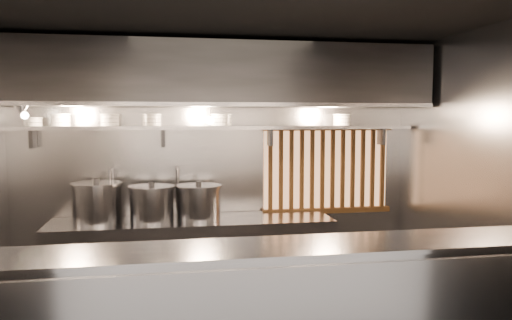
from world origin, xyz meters
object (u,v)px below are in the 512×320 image
object	(u,v)px
stock_pot_mid	(97,202)
pendant_bulb	(210,120)
heat_lamp	(22,109)
stock_pot_left	(152,203)
stock_pot_right	(199,202)

from	to	relation	value
stock_pot_mid	pendant_bulb	bearing A→B (deg)	2.36
heat_lamp	stock_pot_left	size ratio (longest dim) A/B	0.55
heat_lamp	stock_pot_left	bearing A→B (deg)	12.67
heat_lamp	stock_pot_right	world-z (taller)	heat_lamp
pendant_bulb	stock_pot_right	xyz separation A→B (m)	(-0.13, -0.05, -0.87)
heat_lamp	stock_pot_mid	xyz separation A→B (m)	(0.61, 0.30, -0.96)
stock_pot_left	stock_pot_mid	bearing A→B (deg)	176.20
stock_pot_mid	stock_pot_right	bearing A→B (deg)	-0.18
heat_lamp	pendant_bulb	size ratio (longest dim) A/B	1.87
heat_lamp	pendant_bulb	bearing A→B (deg)	11.00
heat_lamp	stock_pot_mid	size ratio (longest dim) A/B	0.65
stock_pot_left	stock_pot_mid	distance (m)	0.56
heat_lamp	pendant_bulb	xyz separation A→B (m)	(1.80, 0.35, -0.11)
pendant_bulb	stock_pot_left	xyz separation A→B (m)	(-0.62, -0.09, -0.87)
heat_lamp	pendant_bulb	distance (m)	1.83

